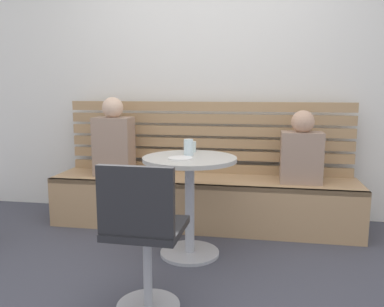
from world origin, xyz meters
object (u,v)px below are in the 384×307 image
Objects in this scene: cafe_table at (190,187)px; plate_small at (180,158)px; cup_glass_tall at (188,147)px; cup_glass_short at (191,147)px; person_adult at (114,141)px; white_chair at (143,233)px; person_child_left at (301,151)px; booth_bench at (202,202)px.

plate_small is (-0.05, -0.10, 0.23)m from cafe_table.
cup_glass_short is at bearing 93.91° from cup_glass_tall.
person_adult is at bearing 145.06° from cup_glass_tall.
cup_glass_short reaches higher than cafe_table.
white_chair is at bearing -93.82° from cup_glass_short.
cafe_table is 1.06m from person_child_left.
cup_glass_tall is 0.18m from plate_small.
plate_small is at bearing -43.22° from person_adult.
cup_glass_short reaches higher than plate_small.
white_chair is 1.19× the size of person_adult.
cup_glass_short is (0.07, 1.05, 0.32)m from white_chair.
person_child_left is 3.59× the size of plate_small.
cup_glass_short is at bearing 87.37° from plate_small.
white_chair is at bearing -94.38° from plate_small.
person_child_left reaches higher than plate_small.
person_adult is (-0.82, -0.01, 0.54)m from booth_bench.
booth_bench is 4.42× the size of person_child_left.
plate_small is (0.77, -0.72, -0.01)m from person_adult.
person_child_left is 1.14m from plate_small.
person_child_left reaches higher than white_chair.
cup_glass_short is at bearing -94.82° from booth_bench.
person_adult reaches higher than person_child_left.
cafe_table is at bearing -89.96° from booth_bench.
plate_small is at bearing -93.81° from booth_bench.
cafe_table is 0.36m from cup_glass_short.
cup_glass_tall is at bearing -92.20° from booth_bench.
person_adult reaches higher than white_chair.
booth_bench is at bearing 87.80° from cup_glass_tall.
person_adult reaches higher than cup_glass_tall.
booth_bench is 0.90m from plate_small.
cup_glass_tall is at bearing 107.09° from cafe_table.
booth_bench is 15.88× the size of plate_small.
person_child_left is 5.09× the size of cup_glass_tall.
white_chair is 1.39× the size of person_child_left.
booth_bench is at bearing 0.42° from person_adult.
person_child_left is (0.84, 0.62, 0.19)m from cafe_table.
person_adult is at bearing -179.58° from booth_bench.
person_adult is 5.93× the size of cup_glass_tall.
person_adult is at bearing 179.81° from person_child_left.
cup_glass_tall is (-0.86, -0.55, 0.09)m from person_child_left.
cup_glass_tall is at bearing -34.94° from person_adult.
cup_glass_tall is (0.80, -0.56, 0.04)m from person_adult.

